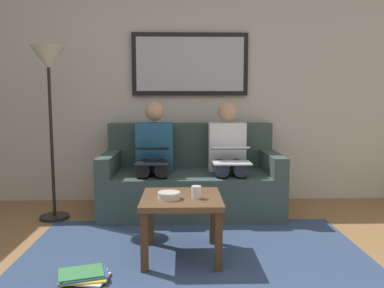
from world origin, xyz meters
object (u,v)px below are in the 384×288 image
person_right (154,154)px  laptop_black (152,155)px  coffee_table (181,206)px  framed_mirror (190,64)px  magazine_stack (84,276)px  couch (191,181)px  cup (196,192)px  bowl (169,195)px  laptop_white (231,155)px  person_left (228,154)px  standing_lamp (49,77)px

person_right → laptop_black: (0.00, 0.24, 0.02)m
coffee_table → laptop_black: size_ratio=1.58×
framed_mirror → magazine_stack: (0.73, 1.98, -1.52)m
couch → person_right: (0.38, 0.07, 0.30)m
framed_mirror → person_right: size_ratio=1.13×
magazine_stack → coffee_table: bearing=-149.5°
cup → bowl: 0.20m
couch → laptop_white: 0.58m
person_left → person_right: same height
laptop_white → bowl: bearing=59.9°
cup → person_right: (0.39, -1.20, 0.11)m
bowl → laptop_black: (0.19, -0.97, 0.15)m
laptop_black → person_left: bearing=-162.2°
bowl → coffee_table: bearing=-143.3°
person_left → magazine_stack: person_left is taller
laptop_black → magazine_stack: bearing=74.7°
coffee_table → person_right: person_right is taller
bowl → laptop_white: bearing=-120.1°
couch → person_left: person_left is taller
coffee_table → person_left: size_ratio=0.51×
person_left → laptop_black: (0.75, 0.24, 0.02)m
framed_mirror → bowl: framed_mirror is taller
couch → laptop_black: couch is taller
couch → coffee_table: (0.10, 1.22, 0.07)m
couch → framed_mirror: bearing=-90.0°
coffee_table → bowl: (0.09, 0.07, 0.10)m
cup → standing_lamp: bearing=-36.6°
person_left → cup: bearing=72.9°
coffee_table → person_left: person_left is taller
couch → cup: 1.29m
couch → bowl: couch is taller
bowl → magazine_stack: size_ratio=0.46×
framed_mirror → bowl: bearing=83.6°
framed_mirror → person_right: 1.11m
coffee_table → magazine_stack: size_ratio=1.65×
person_left → couch: bearing=-10.2°
cup → person_left: (-0.37, -1.20, 0.11)m
laptop_white → person_right: size_ratio=0.33×
cup → person_left: size_ratio=0.08×
couch → laptop_black: (0.38, 0.31, 0.32)m
coffee_table → person_left: 1.26m
bowl → laptop_black: bearing=-79.0°
framed_mirror → laptop_white: framed_mirror is taller
person_right → magazine_stack: (0.35, 1.52, -0.58)m
bowl → laptop_white: (-0.57, -0.97, 0.15)m
cup → bowl: bearing=3.6°
framed_mirror → coffee_table: size_ratio=2.22×
bowl → person_left: bearing=-114.9°
bowl → framed_mirror: bearing=-96.4°
laptop_white → laptop_black: (0.75, 0.00, 0.00)m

